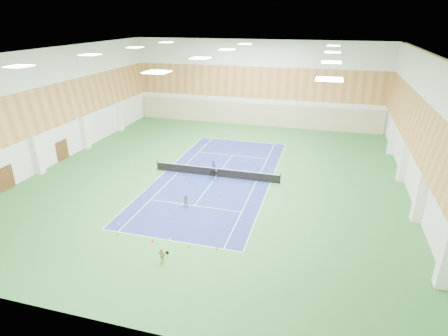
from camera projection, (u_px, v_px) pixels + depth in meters
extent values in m
plane|color=#307134|center=(216.00, 177.00, 37.60)|extent=(40.00, 40.00, 0.00)
cube|color=navy|center=(216.00, 177.00, 37.59)|extent=(10.97, 23.77, 0.01)
cube|color=#C6B793|center=(255.00, 114.00, 54.58)|extent=(35.40, 0.16, 3.20)
cube|color=#593319|center=(6.00, 178.00, 34.53)|extent=(0.08, 1.80, 2.20)
cube|color=#593319|center=(62.00, 150.00, 41.66)|extent=(0.08, 1.80, 2.20)
imported|color=#204292|center=(214.00, 167.00, 37.95)|extent=(0.67, 0.57, 1.57)
imported|color=gray|center=(186.00, 201.00, 31.44)|extent=(0.56, 0.44, 1.13)
imported|color=tan|center=(162.00, 256.00, 24.35)|extent=(0.69, 0.38, 1.11)
cone|color=orange|center=(157.00, 197.00, 33.09)|extent=(0.20, 0.20, 0.22)
cone|color=#EF550C|center=(179.00, 200.00, 32.70)|extent=(0.20, 0.20, 0.22)
cone|color=#FF660D|center=(204.00, 206.00, 31.63)|extent=(0.22, 0.22, 0.24)
cone|color=orange|center=(232.00, 211.00, 30.76)|extent=(0.20, 0.20, 0.22)
cone|color=#F1540C|center=(118.00, 234.00, 27.58)|extent=(0.21, 0.21, 0.24)
cone|color=#FF4C0D|center=(153.00, 240.00, 26.80)|extent=(0.21, 0.21, 0.24)
cone|color=orange|center=(189.00, 246.00, 26.22)|extent=(0.18, 0.18, 0.20)
cone|color=#E63F0C|center=(217.00, 248.00, 25.93)|extent=(0.17, 0.17, 0.19)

